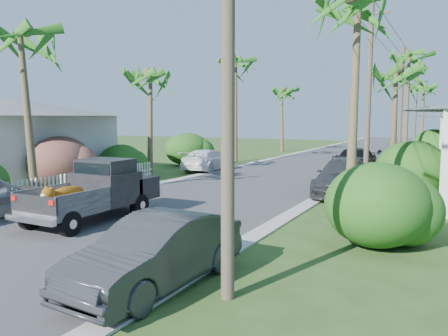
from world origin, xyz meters
The scene contains 30 objects.
ground centered at (0.00, 0.00, 0.00)m, with size 120.00×120.00×0.00m, color #2E481B.
road centered at (0.00, 25.00, 0.01)m, with size 8.00×100.00×0.02m, color #38383A.
curb_left centered at (-4.30, 25.00, 0.03)m, with size 0.60×100.00×0.06m, color #A5A39E.
curb_right centered at (4.30, 25.00, 0.03)m, with size 0.60×100.00×0.06m, color #A5A39E.
pickup_truck centered at (-1.42, 2.01, 1.01)m, with size 1.98×5.12×2.06m.
parked_car_rn centered at (4.05, -2.16, 0.73)m, with size 1.55×4.43×1.46m, color #2B2E30.
parked_car_rm centered at (5.00, 10.77, 0.79)m, with size 2.21×5.43×1.58m, color #2F3234.
parked_car_rf centered at (3.87, 18.92, 0.83)m, with size 1.97×4.90×1.67m, color black.
parked_car_rd centered at (5.00, 25.12, 0.61)m, with size 2.01×4.35×1.21m, color #A1A3A7.
parked_car_lf centered at (-5.00, 15.81, 0.70)m, with size 1.97×4.86×1.41m, color white.
palm_l_a centered at (-6.20, 3.00, 6.93)m, with size 4.40×4.40×8.20m.
palm_l_b centered at (-6.80, 12.00, 6.15)m, with size 4.40×4.40×7.40m.
palm_l_c centered at (-6.00, 22.00, 7.91)m, with size 4.40×4.40×9.20m.
palm_l_d centered at (-6.50, 34.00, 6.44)m, with size 4.40×4.40×7.70m.
palm_r_b centered at (6.60, 15.00, 5.95)m, with size 4.40×4.40×7.20m.
palm_r_c centered at (6.20, 26.00, 8.11)m, with size 4.40×4.40×9.40m.
palm_r_d centered at (6.50, 40.00, 6.74)m, with size 4.40×4.40×8.00m.
shrub_l_b centered at (-7.80, 6.00, 1.30)m, with size 3.00×3.30×2.60m, color #B61A49.
shrub_l_c centered at (-7.40, 10.00, 1.00)m, with size 2.40×2.64×2.00m, color #1D4A15.
shrub_l_d centered at (-8.00, 18.00, 1.20)m, with size 3.20×3.52×2.40m, color #1D4A15.
shrub_r_a centered at (7.60, 3.00, 1.15)m, with size 2.80×3.08×2.30m, color #1D4A15.
shrub_r_b centered at (7.80, 11.00, 1.25)m, with size 3.00×3.30×2.50m, color #1D4A15.
shrub_r_c centered at (7.50, 20.00, 1.05)m, with size 2.60×2.86×2.10m, color #1D4A15.
shrub_r_d centered at (8.00, 30.00, 1.30)m, with size 3.20×3.52×2.60m, color #1D4A15.
picket_fence centered at (-6.00, 5.50, 0.50)m, with size 0.10×11.00×1.00m, color white.
house_left centered at (-13.00, 7.00, 2.12)m, with size 9.00×8.00×4.60m.
utility_pole_a centered at (5.60, -2.00, 4.60)m, with size 1.60×0.26×9.00m.
utility_pole_b centered at (5.60, 13.00, 4.60)m, with size 1.60×0.26×9.00m.
utility_pole_c centered at (5.60, 28.00, 4.60)m, with size 1.60×0.26×9.00m.
utility_pole_d centered at (5.60, 43.00, 4.60)m, with size 1.60×0.26×9.00m.
Camera 1 is at (9.31, -9.24, 3.48)m, focal length 35.00 mm.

